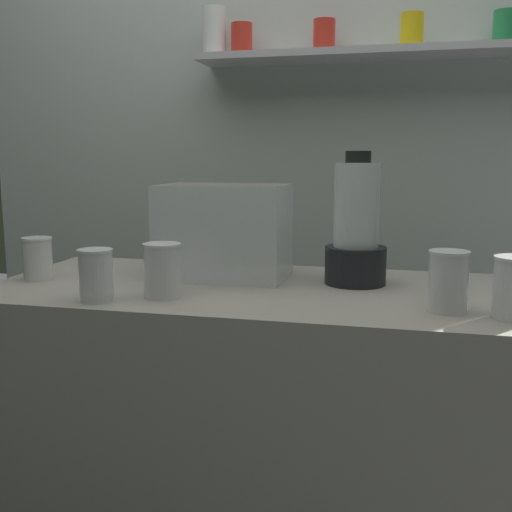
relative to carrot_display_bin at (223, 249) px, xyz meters
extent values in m
cube|color=#9E998E|center=(0.12, -0.10, -0.53)|extent=(1.40, 0.64, 0.90)
cube|color=silver|center=(0.12, 0.67, 0.27)|extent=(2.60, 0.04, 2.50)
cube|color=silver|center=(0.35, 0.55, 0.60)|extent=(1.17, 0.20, 0.02)
cylinder|color=red|center=(-0.09, 0.55, 0.67)|extent=(0.08, 0.08, 0.11)
cylinder|color=red|center=(0.20, 0.56, 0.67)|extent=(0.08, 0.08, 0.11)
cylinder|color=yellow|center=(0.49, 0.54, 0.67)|extent=(0.08, 0.08, 0.11)
cylinder|color=#268C4C|center=(0.79, 0.57, 0.67)|extent=(0.08, 0.08, 0.11)
cylinder|color=white|center=(-0.19, 0.55, 0.70)|extent=(0.08, 0.08, 0.17)
cube|color=white|center=(0.00, 0.00, -0.08)|extent=(0.35, 0.24, 0.01)
cube|color=white|center=(0.00, -0.12, 0.05)|extent=(0.35, 0.01, 0.26)
cube|color=white|center=(0.00, 0.12, 0.05)|extent=(0.35, 0.01, 0.26)
cube|color=white|center=(-0.17, 0.00, 0.05)|extent=(0.01, 0.24, 0.26)
cube|color=white|center=(0.17, 0.00, 0.05)|extent=(0.01, 0.24, 0.26)
cone|color=orange|center=(0.02, 0.00, -0.06)|extent=(0.06, 0.20, 0.03)
cone|color=orange|center=(0.03, -0.01, -0.05)|extent=(0.19, 0.12, 0.04)
cone|color=orange|center=(-0.02, -0.01, -0.05)|extent=(0.18, 0.12, 0.04)
cone|color=orange|center=(-0.05, 0.01, -0.06)|extent=(0.18, 0.07, 0.03)
cone|color=orange|center=(-0.01, 0.02, -0.02)|extent=(0.12, 0.13, 0.03)
cone|color=orange|center=(-0.07, 0.00, -0.03)|extent=(0.16, 0.10, 0.03)
cone|color=orange|center=(0.00, 0.00, -0.03)|extent=(0.16, 0.14, 0.02)
cone|color=orange|center=(-0.01, -0.01, -0.02)|extent=(0.08, 0.16, 0.03)
cone|color=orange|center=(-0.04, -0.03, 0.00)|extent=(0.07, 0.15, 0.03)
cone|color=orange|center=(0.05, 0.01, 0.01)|extent=(0.20, 0.03, 0.03)
cylinder|color=black|center=(0.37, -0.01, -0.03)|extent=(0.16, 0.16, 0.10)
cylinder|color=silver|center=(0.37, -0.01, 0.13)|extent=(0.12, 0.12, 0.22)
cylinder|color=red|center=(0.37, -0.01, 0.04)|extent=(0.11, 0.11, 0.04)
cylinder|color=black|center=(0.37, -0.01, 0.26)|extent=(0.07, 0.07, 0.03)
cylinder|color=white|center=(-0.48, -0.16, -0.02)|extent=(0.08, 0.08, 0.11)
cylinder|color=maroon|center=(-0.48, -0.16, -0.03)|extent=(0.07, 0.07, 0.09)
cylinder|color=white|center=(-0.48, -0.16, 0.04)|extent=(0.08, 0.08, 0.01)
cylinder|color=white|center=(-0.21, -0.35, -0.02)|extent=(0.08, 0.08, 0.12)
cylinder|color=yellow|center=(-0.21, -0.35, -0.03)|extent=(0.07, 0.07, 0.10)
cylinder|color=white|center=(-0.21, -0.35, 0.04)|extent=(0.08, 0.08, 0.01)
cylinder|color=white|center=(-0.07, -0.27, -0.02)|extent=(0.09, 0.09, 0.12)
cylinder|color=orange|center=(-0.07, -0.27, -0.04)|extent=(0.08, 0.08, 0.08)
cylinder|color=white|center=(-0.07, -0.27, 0.05)|extent=(0.09, 0.09, 0.01)
cylinder|color=white|center=(0.58, -0.26, -0.01)|extent=(0.08, 0.08, 0.13)
cylinder|color=orange|center=(0.58, -0.26, -0.03)|extent=(0.08, 0.08, 0.09)
cylinder|color=white|center=(0.58, -0.26, 0.05)|extent=(0.09, 0.09, 0.01)
camera|label=1|loc=(0.47, -1.58, 0.25)|focal=41.80mm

